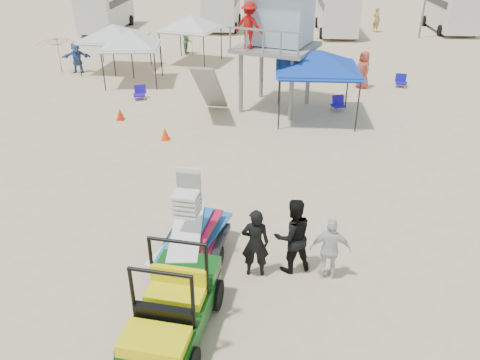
# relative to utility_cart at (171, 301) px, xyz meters

# --- Properties ---
(ground) EXTENTS (140.00, 140.00, 0.00)m
(ground) POSITION_rel_utility_cart_xyz_m (0.52, 1.24, -0.91)
(ground) COLOR beige
(ground) RESTS_ON ground
(utility_cart) EXTENTS (1.60, 2.72, 1.96)m
(utility_cart) POSITION_rel_utility_cart_xyz_m (0.00, 0.00, 0.00)
(utility_cart) COLOR #0B4710
(utility_cart) RESTS_ON ground
(surf_trailer) EXTENTS (1.65, 2.67, 2.21)m
(surf_trailer) POSITION_rel_utility_cart_xyz_m (0.00, 2.34, -0.01)
(surf_trailer) COLOR black
(surf_trailer) RESTS_ON ground
(man_left) EXTENTS (0.65, 0.44, 1.75)m
(man_left) POSITION_rel_utility_cart_xyz_m (1.52, 2.04, -0.03)
(man_left) COLOR black
(man_left) RESTS_ON ground
(man_mid) EXTENTS (1.10, 0.98, 1.88)m
(man_mid) POSITION_rel_utility_cart_xyz_m (2.37, 2.29, 0.03)
(man_mid) COLOR black
(man_mid) RESTS_ON ground
(man_right) EXTENTS (0.94, 0.42, 1.58)m
(man_right) POSITION_rel_utility_cart_xyz_m (3.22, 2.04, -0.12)
(man_right) COLOR silver
(man_right) RESTS_ON ground
(lifeguard_tower) EXTENTS (4.05, 4.05, 5.02)m
(lifeguard_tower) POSITION_rel_utility_cart_xyz_m (1.82, 13.84, 2.83)
(lifeguard_tower) COLOR gray
(lifeguard_tower) RESTS_ON ground
(canopy_blue) EXTENTS (3.24, 3.24, 3.28)m
(canopy_blue) POSITION_rel_utility_cart_xyz_m (3.62, 12.62, 1.82)
(canopy_blue) COLOR black
(canopy_blue) RESTS_ON ground
(canopy_white_a) EXTENTS (2.99, 2.99, 3.10)m
(canopy_white_a) POSITION_rel_utility_cart_xyz_m (-5.42, 17.05, 1.64)
(canopy_white_a) COLOR black
(canopy_white_a) RESTS_ON ground
(canopy_white_b) EXTENTS (3.40, 3.40, 2.96)m
(canopy_white_b) POSITION_rel_utility_cart_xyz_m (-7.10, 19.44, 1.50)
(canopy_white_b) COLOR black
(canopy_white_b) RESTS_ON ground
(canopy_white_c) EXTENTS (3.56, 3.56, 3.17)m
(canopy_white_c) POSITION_rel_utility_cart_xyz_m (-3.11, 21.43, 1.71)
(canopy_white_c) COLOR black
(canopy_white_c) RESTS_ON ground
(umbrella_a) EXTENTS (2.76, 2.78, 1.96)m
(umbrella_a) POSITION_rel_utility_cart_xyz_m (-10.13, 18.73, 0.07)
(umbrella_a) COLOR #C53E15
(umbrella_a) RESTS_ON ground
(umbrella_b) EXTENTS (2.62, 2.62, 1.68)m
(umbrella_b) POSITION_rel_utility_cart_xyz_m (-3.29, 22.93, -0.07)
(umbrella_b) COLOR gold
(umbrella_b) RESTS_ON ground
(cone_near) EXTENTS (0.34, 0.34, 0.50)m
(cone_near) POSITION_rel_utility_cart_xyz_m (-2.25, 9.72, -0.66)
(cone_near) COLOR #FF3F08
(cone_near) RESTS_ON ground
(cone_far) EXTENTS (0.34, 0.34, 0.50)m
(cone_far) POSITION_rel_utility_cart_xyz_m (-4.61, 11.69, -0.66)
(cone_far) COLOR red
(cone_far) RESTS_ON ground
(beach_chair_a) EXTENTS (0.67, 0.72, 0.64)m
(beach_chair_a) POSITION_rel_utility_cart_xyz_m (-4.50, 14.50, -0.60)
(beach_chair_a) COLOR #210FAA
(beach_chair_a) RESTS_ON ground
(beach_chair_b) EXTENTS (0.68, 0.74, 0.64)m
(beach_chair_b) POSITION_rel_utility_cart_xyz_m (4.75, 13.62, -0.60)
(beach_chair_b) COLOR #2010AF
(beach_chair_b) RESTS_ON ground
(beach_chair_c) EXTENTS (0.67, 0.74, 0.64)m
(beach_chair_c) POSITION_rel_utility_cart_xyz_m (8.37, 17.37, -0.60)
(beach_chair_c) COLOR #140E9E
(beach_chair_c) RESTS_ON ground
(rv_far_left) EXTENTS (2.64, 6.80, 3.25)m
(rv_far_left) POSITION_rel_utility_cart_xyz_m (-11.49, 31.24, 0.89)
(rv_far_left) COLOR silver
(rv_far_left) RESTS_ON ground
(rv_mid_left) EXTENTS (2.65, 6.50, 3.25)m
(rv_mid_left) POSITION_rel_utility_cart_xyz_m (-2.49, 32.74, 0.89)
(rv_mid_left) COLOR silver
(rv_mid_left) RESTS_ON ground
(rv_mid_right) EXTENTS (2.64, 7.00, 3.25)m
(rv_mid_right) POSITION_rel_utility_cart_xyz_m (6.51, 31.24, 0.89)
(rv_mid_right) COLOR silver
(rv_mid_right) RESTS_ON ground
(rv_far_right) EXTENTS (2.64, 6.60, 3.25)m
(rv_far_right) POSITION_rel_utility_cart_xyz_m (15.51, 32.74, 0.89)
(rv_far_right) COLOR silver
(rv_far_right) RESTS_ON ground
(distant_beachgoers) EXTENTS (20.02, 15.76, 1.85)m
(distant_beachgoers) POSITION_rel_utility_cart_xyz_m (-1.02, 21.32, -0.04)
(distant_beachgoers) COLOR #4E7445
(distant_beachgoers) RESTS_ON ground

